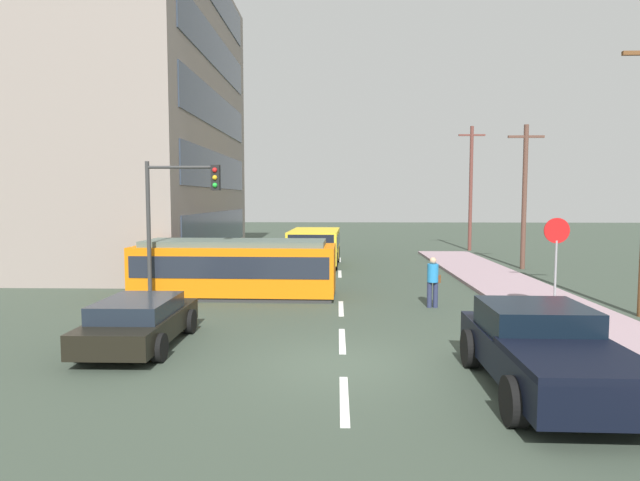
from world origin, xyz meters
TOP-DOWN VIEW (x-y plane):
  - ground_plane at (0.00, 10.00)m, footprint 120.00×120.00m
  - sidewalk_curb_right at (6.80, 6.00)m, footprint 3.20×36.00m
  - lane_stripe_0 at (0.00, -2.00)m, footprint 0.16×2.40m
  - lane_stripe_1 at (0.00, 2.00)m, footprint 0.16×2.40m
  - lane_stripe_2 at (0.00, 6.00)m, footprint 0.16×2.40m
  - lane_stripe_3 at (0.00, 14.10)m, footprint 0.16×2.40m
  - lane_stripe_4 at (0.00, 20.10)m, footprint 0.16×2.40m
  - corner_building at (-14.78, 18.13)m, footprint 16.26×17.02m
  - streetcar_tram at (-3.85, 8.10)m, footprint 7.33×2.70m
  - city_bus at (-1.33, 17.19)m, footprint 2.69×5.38m
  - pedestrian_crossing at (3.02, 6.27)m, footprint 0.47×0.36m
  - pickup_truck_parked at (3.70, -1.50)m, footprint 2.34×5.03m
  - parked_sedan_near at (-4.93, 1.32)m, footprint 2.00×4.21m
  - parked_sedan_mid at (-5.77, 12.06)m, footprint 2.14×4.07m
  - stop_sign at (6.43, 4.85)m, footprint 0.76×0.07m
  - traffic_light_mast at (-5.51, 6.54)m, footprint 2.52×0.33m
  - utility_pole_mid at (9.35, 16.24)m, footprint 1.80×0.24m
  - utility_pole_far at (9.05, 26.04)m, footprint 1.80×0.24m

SIDE VIEW (x-z plane):
  - ground_plane at x=0.00m, z-range 0.00..0.00m
  - lane_stripe_0 at x=0.00m, z-range 0.00..0.01m
  - lane_stripe_1 at x=0.00m, z-range 0.00..0.01m
  - lane_stripe_2 at x=0.00m, z-range 0.00..0.01m
  - lane_stripe_3 at x=0.00m, z-range 0.00..0.01m
  - lane_stripe_4 at x=0.00m, z-range 0.00..0.01m
  - sidewalk_curb_right at x=6.80m, z-range 0.00..0.14m
  - parked_sedan_near at x=-4.93m, z-range 0.03..1.22m
  - parked_sedan_mid at x=-5.77m, z-range 0.03..1.22m
  - pickup_truck_parked at x=3.70m, z-range 0.02..1.57m
  - pedestrian_crossing at x=3.02m, z-range 0.11..1.78m
  - streetcar_tram at x=-3.85m, z-range 0.04..2.12m
  - city_bus at x=-1.33m, z-range 0.14..2.06m
  - stop_sign at x=6.43m, z-range 0.75..3.63m
  - traffic_light_mast at x=-5.51m, z-range 0.96..5.80m
  - utility_pole_mid at x=9.35m, z-range 0.18..7.47m
  - utility_pole_far at x=9.05m, z-range 0.18..8.69m
  - corner_building at x=-14.78m, z-range 0.00..16.00m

